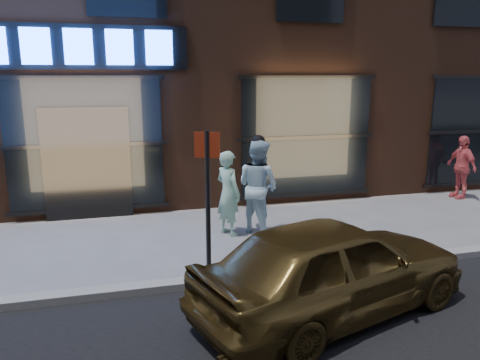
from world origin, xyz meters
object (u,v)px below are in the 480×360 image
object	(u,v)px
man_bowtie	(228,193)
sign_post	(208,193)
man_cap	(258,186)
gold_sedan	(333,267)
passerby	(461,167)

from	to	relation	value
man_bowtie	sign_post	bearing A→B (deg)	131.84
man_cap	gold_sedan	bearing A→B (deg)	146.87
man_bowtie	passerby	xyz separation A→B (m)	(6.29, 1.24, -0.03)
passerby	sign_post	xyz separation A→B (m)	(-7.07, -3.28, 0.59)
man_cap	sign_post	xyz separation A→B (m)	(-1.38, -2.06, 0.46)
man_bowtie	man_cap	xyz separation A→B (m)	(0.60, 0.02, 0.10)
man_cap	passerby	world-z (taller)	man_cap
gold_sedan	sign_post	world-z (taller)	sign_post
passerby	man_cap	bearing A→B (deg)	-80.24
man_cap	gold_sedan	distance (m)	3.40
gold_sedan	sign_post	bearing A→B (deg)	28.05
sign_post	man_bowtie	bearing A→B (deg)	89.72
gold_sedan	sign_post	size ratio (longest dim) A/B	1.67
man_bowtie	man_cap	distance (m)	0.61
gold_sedan	sign_post	distance (m)	2.05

